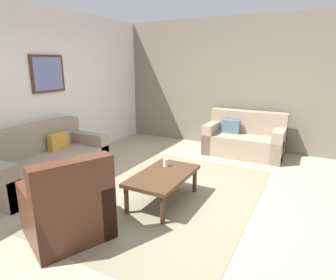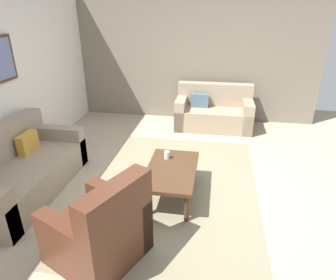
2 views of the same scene
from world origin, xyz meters
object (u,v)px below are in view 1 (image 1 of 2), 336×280
Objects in this scene: couch_loveseat at (245,140)px; framed_artwork at (48,74)px; armchair_leather at (69,212)px; cup at (166,163)px; coffee_table at (163,177)px; couch_main at (43,163)px.

framed_artwork is at bearing 127.07° from couch_loveseat.
armchair_leather reaches higher than cup.
armchair_leather is 1.30m from coffee_table.
couch_main is 1.77× the size of coffee_table.
cup is at bearing -14.85° from armchair_leather.
coffee_table is at bearing 169.80° from couch_loveseat.
couch_loveseat is 14.45× the size of cup.
framed_artwork reaches higher than armchair_leather.
framed_artwork is (0.41, 2.50, 1.31)m from coffee_table.
armchair_leather is (-3.86, 0.97, 0.00)m from couch_loveseat.
armchair_leather is 2.91m from framed_artwork.
framed_artwork is at bearing 51.39° from armchair_leather.
couch_main is 1.84× the size of armchair_leather.
couch_loveseat is at bearing -14.19° from armchair_leather.
framed_artwork is at bearing 80.78° from coffee_table.
coffee_table is 1.63× the size of framed_artwork.
framed_artwork reaches higher than cup.
cup is at bearing -93.17° from framed_artwork.
armchair_leather is at bearing 165.15° from cup.
couch_loveseat is 3.98m from framed_artwork.
couch_main is 2.89× the size of framed_artwork.
couch_loveseat is at bearing -10.20° from coffee_table.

